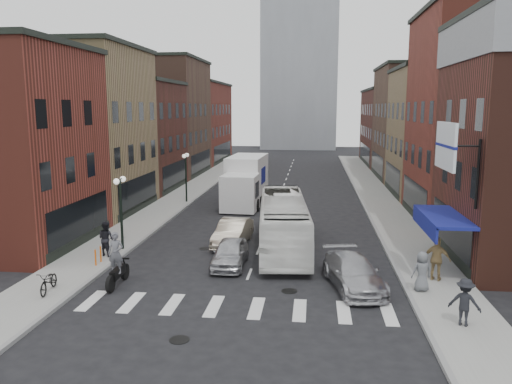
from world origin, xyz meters
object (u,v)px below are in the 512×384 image
(parked_bicycle, at_px, (49,281))
(ped_right_a, at_px, (465,302))
(motorcycle_rider, at_px, (117,261))
(bike_rack, at_px, (98,256))
(streetlamp_near, at_px, (121,199))
(billboard_sign, at_px, (448,147))
(streetlamp_far, at_px, (186,168))
(sedan_left_near, at_px, (230,253))
(transit_bus, at_px, (283,223))
(curb_car, at_px, (354,273))
(ped_right_b, at_px, (437,259))
(sedan_left_far, at_px, (233,232))
(ped_right_c, at_px, (422,271))
(ped_left_solo, at_px, (106,239))
(box_truck, at_px, (245,181))

(parked_bicycle, bearing_deg, ped_right_a, -13.59)
(motorcycle_rider, bearing_deg, bike_rack, 125.74)
(streetlamp_near, relative_size, ped_right_a, 2.39)
(billboard_sign, xyz_separation_m, streetlamp_far, (-15.99, 17.50, -3.22))
(streetlamp_near, bearing_deg, sedan_left_near, -16.50)
(streetlamp_far, xyz_separation_m, transit_bus, (8.72, -12.47, -1.43))
(curb_car, relative_size, ped_right_b, 2.40)
(ped_right_a, height_order, ped_right_b, ped_right_b)
(transit_bus, distance_m, ped_right_a, 11.85)
(billboard_sign, relative_size, curb_car, 0.78)
(streetlamp_far, xyz_separation_m, sedan_left_far, (5.81, -12.00, -2.19))
(ped_right_a, relative_size, ped_right_c, 1.01)
(curb_car, bearing_deg, ped_left_solo, 153.51)
(motorcycle_rider, distance_m, parked_bicycle, 2.84)
(billboard_sign, bearing_deg, ped_right_c, -130.99)
(ped_right_c, bearing_deg, motorcycle_rider, -12.47)
(billboard_sign, relative_size, box_truck, 0.41)
(streetlamp_near, height_order, ped_right_a, streetlamp_near)
(billboard_sign, distance_m, bike_rack, 17.14)
(box_truck, xyz_separation_m, parked_bicycle, (-5.50, -20.74, -1.29))
(ped_right_b, bearing_deg, bike_rack, 20.40)
(billboard_sign, relative_size, bike_rack, 4.62)
(sedan_left_near, xyz_separation_m, ped_right_b, (9.60, -1.43, 0.47))
(streetlamp_far, bearing_deg, box_truck, 1.46)
(billboard_sign, bearing_deg, ped_left_solo, 172.43)
(streetlamp_near, xyz_separation_m, sedan_left_far, (5.81, 2.00, -2.19))
(billboard_sign, bearing_deg, bike_rack, 177.17)
(billboard_sign, height_order, curb_car, billboard_sign)
(curb_car, xyz_separation_m, parked_bicycle, (-12.78, -2.35, -0.08))
(streetlamp_far, bearing_deg, ped_right_b, -47.43)
(streetlamp_near, xyz_separation_m, curb_car, (12.16, -4.27, -2.22))
(streetlamp_far, distance_m, ped_right_a, 27.12)
(sedan_left_near, relative_size, curb_car, 0.83)
(parked_bicycle, relative_size, ped_left_solo, 0.96)
(box_truck, height_order, ped_right_c, box_truck)
(transit_bus, xyz_separation_m, curb_car, (3.43, -5.80, -0.79))
(streetlamp_far, distance_m, curb_car, 22.06)
(billboard_sign, xyz_separation_m, bike_rack, (-16.19, 0.80, -5.58))
(box_truck, distance_m, ped_left_solo, 16.33)
(streetlamp_near, bearing_deg, ped_left_solo, -104.41)
(bike_rack, bearing_deg, streetlamp_far, 89.31)
(sedan_left_near, bearing_deg, curb_car, -22.92)
(sedan_left_far, bearing_deg, streetlamp_far, 120.71)
(streetlamp_far, height_order, ped_right_b, streetlamp_far)
(streetlamp_near, height_order, box_truck, streetlamp_near)
(box_truck, relative_size, parked_bicycle, 5.09)
(transit_bus, distance_m, parked_bicycle, 12.43)
(motorcycle_rider, height_order, ped_right_a, motorcycle_rider)
(billboard_sign, relative_size, streetlamp_near, 0.90)
(billboard_sign, relative_size, ped_right_a, 2.15)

